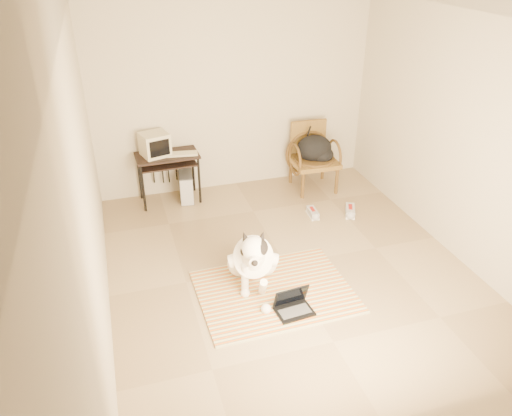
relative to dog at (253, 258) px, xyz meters
name	(u,v)px	position (x,y,z in m)	size (l,w,h in m)	color
floor	(286,264)	(0.47, 0.23, -0.33)	(4.50, 4.50, 0.00)	#98805D
ceiling	(294,20)	(0.47, 0.23, 2.37)	(4.50, 4.50, 0.00)	silver
wall_back	(234,97)	(0.47, 2.48, 1.02)	(4.50, 4.50, 0.00)	#C1B49E
wall_front	(409,287)	(0.47, -2.02, 1.02)	(4.50, 4.50, 0.00)	#C1B49E
wall_left	(89,182)	(-1.53, 0.23, 1.02)	(4.50, 4.50, 0.00)	#C1B49E
wall_right	(454,137)	(2.47, 0.23, 1.02)	(4.50, 4.50, 0.00)	#C1B49E
rug	(275,291)	(0.18, -0.22, -0.32)	(1.64, 1.26, 0.02)	orange
dog	(253,258)	(0.00, 0.00, 0.00)	(0.59, 1.16, 0.84)	white
laptop	(293,305)	(0.25, -0.57, -0.25)	(0.39, 0.30, 0.26)	black
computer_desk	(168,162)	(-0.57, 2.20, 0.28)	(0.87, 0.50, 0.71)	black
crt_monitor	(155,144)	(-0.72, 2.23, 0.54)	(0.43, 0.42, 0.32)	#C1B797
desk_keyboard	(182,154)	(-0.37, 2.14, 0.39)	(0.42, 0.15, 0.03)	#C1B797
pc_tower	(186,186)	(-0.35, 2.18, -0.13)	(0.24, 0.46, 0.41)	#464648
rattan_chair	(313,157)	(1.54, 2.05, 0.15)	(0.65, 0.63, 0.97)	olive
backpack	(316,149)	(1.55, 1.99, 0.29)	(0.52, 0.45, 0.38)	black
sneaker_left	(313,213)	(1.21, 1.20, -0.29)	(0.13, 0.28, 0.10)	white
sneaker_right	(350,211)	(1.72, 1.08, -0.29)	(0.24, 0.33, 0.11)	white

